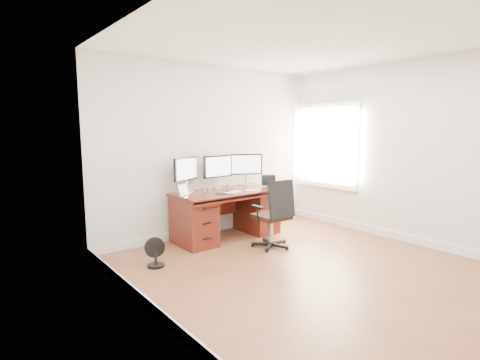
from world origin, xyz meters
TOP-DOWN VIEW (x-y plane):
  - ground at (0.00, 0.00)m, footprint 4.50×4.50m
  - back_wall at (0.00, 2.25)m, footprint 4.00×0.10m
  - right_wall at (2.00, 0.11)m, footprint 0.10×4.50m
  - desk at (0.00, 1.83)m, footprint 1.70×0.80m
  - office_chair at (0.22, 1.01)m, footprint 0.57×0.55m
  - floor_fan at (-1.44, 1.37)m, footprint 0.25×0.21m
  - monitor_left at (-0.58, 2.07)m, footprint 0.52×0.26m
  - monitor_center at (0.00, 2.07)m, footprint 0.55×0.15m
  - monitor_right at (0.58, 2.07)m, footprint 0.51×0.28m
  - tablet_left at (-0.81, 1.75)m, footprint 0.24×0.17m
  - tablet_right at (0.81, 1.75)m, footprint 0.24×0.19m
  - keyboard at (-0.05, 1.61)m, footprint 0.30×0.18m
  - trackpad at (0.29, 1.59)m, footprint 0.15×0.15m
  - drawing_tablet at (-0.21, 1.61)m, footprint 0.28×0.23m
  - phone at (-0.02, 1.74)m, footprint 0.12×0.07m
  - figurine_blue at (-0.33, 1.95)m, footprint 0.04×0.04m
  - figurine_orange at (-0.23, 1.95)m, footprint 0.04×0.04m
  - figurine_yellow at (-0.11, 1.95)m, footprint 0.04×0.04m
  - figurine_brown at (0.11, 1.95)m, footprint 0.04×0.04m

SIDE VIEW (x-z plane):
  - ground at x=0.00m, z-range 0.00..0.00m
  - floor_fan at x=-1.44m, z-range -0.01..0.36m
  - office_chair at x=0.22m, z-range -0.17..0.82m
  - desk at x=0.00m, z-range 0.03..0.78m
  - trackpad at x=0.29m, z-range 0.75..0.76m
  - drawing_tablet at x=-0.21m, z-range 0.75..0.76m
  - phone at x=-0.02m, z-range 0.75..0.76m
  - keyboard at x=-0.05m, z-range 0.75..0.76m
  - figurine_blue at x=-0.33m, z-range 0.75..0.85m
  - figurine_orange at x=-0.23m, z-range 0.75..0.85m
  - figurine_yellow at x=-0.11m, z-range 0.75..0.85m
  - figurine_brown at x=0.11m, z-range 0.75..0.85m
  - tablet_left at x=-0.81m, z-range 0.74..0.93m
  - tablet_right at x=0.81m, z-range 0.74..0.93m
  - monitor_left at x=-0.58m, z-range 0.82..1.35m
  - monitor_center at x=0.00m, z-range 0.82..1.35m
  - monitor_right at x=0.58m, z-range 0.82..1.35m
  - back_wall at x=0.00m, z-range 0.00..2.70m
  - right_wall at x=2.00m, z-range 0.00..2.70m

